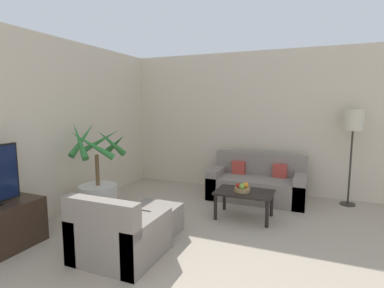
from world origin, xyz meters
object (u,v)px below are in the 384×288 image
object	(u,v)px
fruit_bowl	(242,190)
armchair	(119,236)
sofa_loveseat	(257,184)
apple_red	(238,185)
potted_palm	(98,187)
apple_green	(242,186)
ottoman	(157,218)
coffee_table	(244,195)
orange_fruit	(246,185)
floor_lamp	(353,125)

from	to	relation	value
fruit_bowl	armchair	world-z (taller)	armchair
sofa_loveseat	armchair	size ratio (longest dim) A/B	1.91
fruit_bowl	apple_red	size ratio (longest dim) A/B	3.53
fruit_bowl	sofa_loveseat	bearing A→B (deg)	87.84
potted_palm	apple_green	bearing A→B (deg)	15.63
ottoman	sofa_loveseat	bearing A→B (deg)	63.01
ottoman	coffee_table	bearing A→B (deg)	43.89
coffee_table	apple_red	distance (m)	0.18
orange_fruit	apple_red	bearing A→B (deg)	-161.53
potted_palm	sofa_loveseat	xyz separation A→B (m)	(2.16, 1.66, -0.15)
fruit_bowl	apple_green	xyz separation A→B (m)	(0.01, -0.06, 0.07)
sofa_loveseat	floor_lamp	distance (m)	1.87
sofa_loveseat	orange_fruit	world-z (taller)	sofa_loveseat
apple_red	coffee_table	bearing A→B (deg)	11.41
potted_palm	apple_red	xyz separation A→B (m)	(2.06, 0.65, 0.08)
apple_red	ottoman	size ratio (longest dim) A/B	0.11
potted_palm	apple_green	distance (m)	2.21
sofa_loveseat	ottoman	xyz separation A→B (m)	(-0.98, -1.92, -0.09)
potted_palm	ottoman	distance (m)	1.23
coffee_table	apple_red	size ratio (longest dim) A/B	12.60
floor_lamp	potted_palm	bearing A→B (deg)	-152.16
armchair	ottoman	size ratio (longest dim) A/B	1.46
potted_palm	coffee_table	world-z (taller)	potted_palm
potted_palm	ottoman	xyz separation A→B (m)	(1.18, -0.26, -0.24)
coffee_table	orange_fruit	world-z (taller)	orange_fruit
floor_lamp	orange_fruit	world-z (taller)	floor_lamp
apple_green	orange_fruit	xyz separation A→B (m)	(0.04, 0.09, 0.00)
floor_lamp	apple_green	distance (m)	2.20
floor_lamp	armchair	distance (m)	4.03
potted_palm	floor_lamp	xyz separation A→B (m)	(3.65, 1.93, 0.94)
apple_red	orange_fruit	bearing A→B (deg)	18.47
apple_green	orange_fruit	size ratio (longest dim) A/B	1.00
coffee_table	ottoman	world-z (taller)	coffee_table
floor_lamp	sofa_loveseat	bearing A→B (deg)	-169.83
coffee_table	apple_red	xyz separation A→B (m)	(-0.09, -0.02, 0.15)
armchair	apple_red	bearing A→B (deg)	61.16
sofa_loveseat	apple_red	size ratio (longest dim) A/B	25.05
potted_palm	orange_fruit	distance (m)	2.27
floor_lamp	orange_fruit	size ratio (longest dim) A/B	19.78
floor_lamp	apple_red	distance (m)	2.21
potted_palm	coffee_table	xyz separation A→B (m)	(2.15, 0.67, -0.07)
fruit_bowl	orange_fruit	size ratio (longest dim) A/B	2.88
coffee_table	ottoman	distance (m)	1.35
floor_lamp	coffee_table	xyz separation A→B (m)	(-1.50, -1.25, -1.01)
apple_green	orange_fruit	bearing A→B (deg)	68.42
floor_lamp	apple_green	xyz separation A→B (m)	(-1.52, -1.33, -0.85)
sofa_loveseat	ottoman	distance (m)	2.15
potted_palm	armchair	bearing A→B (deg)	-42.17
apple_red	ottoman	xyz separation A→B (m)	(-0.88, -0.91, -0.32)
coffee_table	orange_fruit	xyz separation A→B (m)	(0.01, 0.02, 0.16)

